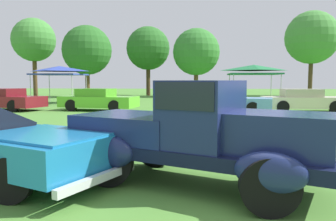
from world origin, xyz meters
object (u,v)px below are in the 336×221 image
(show_car_cream, at_px, (304,101))
(canopy_tent_center_field, at_px, (254,69))
(spectator_far_side, at_px, (193,111))
(neighbor_convertible, at_px, (2,144))
(show_car_burgundy, at_px, (5,99))
(spectator_by_row, at_px, (209,101))
(show_car_skyblue, at_px, (226,101))
(show_car_lime, at_px, (98,100))
(feature_pickup_truck, at_px, (198,132))
(canopy_tent_left_field, at_px, (59,70))

(show_car_cream, xyz_separation_m, canopy_tent_center_field, (-1.98, 4.40, 1.82))
(show_car_cream, bearing_deg, spectator_far_side, -119.93)
(neighbor_convertible, distance_m, show_car_burgundy, 14.78)
(show_car_cream, relative_size, canopy_tent_center_field, 1.35)
(show_car_cream, relative_size, spectator_by_row, 2.61)
(spectator_by_row, bearing_deg, neighbor_convertible, -118.02)
(show_car_skyblue, distance_m, spectator_by_row, 5.03)
(show_car_skyblue, relative_size, spectator_far_side, 2.83)
(show_car_lime, height_order, spectator_by_row, spectator_by_row)
(neighbor_convertible, xyz_separation_m, spectator_by_row, (3.83, 7.19, 0.33))
(show_car_cream, height_order, canopy_tent_center_field, canopy_tent_center_field)
(neighbor_convertible, distance_m, show_car_cream, 15.94)
(feature_pickup_truck, distance_m, show_car_burgundy, 16.94)
(show_car_cream, height_order, canopy_tent_left_field, canopy_tent_left_field)
(feature_pickup_truck, distance_m, show_car_cream, 14.43)
(canopy_tent_left_field, bearing_deg, neighbor_convertible, -69.89)
(show_car_cream, height_order, spectator_by_row, spectator_by_row)
(neighbor_convertible, bearing_deg, show_car_lime, 99.65)
(show_car_lime, height_order, show_car_skyblue, same)
(neighbor_convertible, xyz_separation_m, show_car_cream, (9.04, 13.13, 0.02))
(show_car_lime, relative_size, canopy_tent_left_field, 1.35)
(show_car_skyblue, height_order, canopy_tent_center_field, canopy_tent_center_field)
(show_car_burgundy, distance_m, canopy_tent_center_field, 15.51)
(spectator_by_row, xyz_separation_m, canopy_tent_center_field, (3.23, 10.34, 1.51))
(show_car_lime, bearing_deg, show_car_skyblue, -5.62)
(neighbor_convertible, distance_m, canopy_tent_left_field, 19.63)
(show_car_burgundy, bearing_deg, canopy_tent_center_field, 18.28)
(feature_pickup_truck, bearing_deg, canopy_tent_left_field, 118.75)
(feature_pickup_truck, bearing_deg, canopy_tent_center_field, 78.46)
(show_car_burgundy, bearing_deg, show_car_cream, 1.49)
(spectator_by_row, distance_m, canopy_tent_center_field, 10.94)
(feature_pickup_truck, relative_size, spectator_far_side, 2.64)
(spectator_by_row, height_order, canopy_tent_left_field, canopy_tent_left_field)
(spectator_far_side, relative_size, canopy_tent_left_field, 0.51)
(spectator_by_row, distance_m, spectator_far_side, 4.09)
(show_car_burgundy, height_order, show_car_lime, same)
(show_car_lime, bearing_deg, canopy_tent_center_field, 27.15)
(canopy_tent_center_field, bearing_deg, feature_pickup_truck, -101.54)
(show_car_skyblue, bearing_deg, spectator_by_row, -101.52)
(neighbor_convertible, bearing_deg, feature_pickup_truck, -2.79)
(show_car_skyblue, bearing_deg, show_car_lime, 174.38)
(neighbor_convertible, distance_m, show_car_skyblue, 13.04)
(show_car_burgundy, xyz_separation_m, show_car_skyblue, (12.40, -0.59, -0.00))
(feature_pickup_truck, distance_m, spectator_by_row, 7.37)
(spectator_by_row, xyz_separation_m, spectator_far_side, (-0.54, -4.06, 0.00))
(neighbor_convertible, distance_m, spectator_far_side, 4.55)
(spectator_far_side, xyz_separation_m, canopy_tent_center_field, (3.77, 14.40, 1.51))
(spectator_far_side, height_order, canopy_tent_center_field, canopy_tent_center_field)
(show_car_skyblue, bearing_deg, show_car_cream, 13.67)
(show_car_skyblue, xyz_separation_m, spectator_by_row, (-1.00, -4.92, 0.31))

